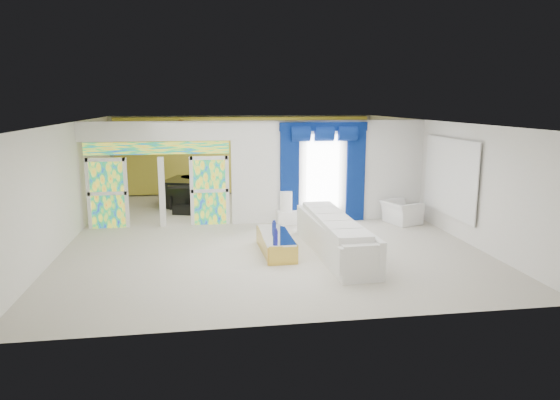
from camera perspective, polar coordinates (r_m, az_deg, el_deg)
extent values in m
plane|color=#B7AF9E|center=(14.03, -1.95, -3.51)|extent=(12.00, 12.00, 0.00)
cube|color=white|center=(15.09, 5.70, 3.29)|extent=(5.70, 0.18, 3.00)
cube|color=white|center=(14.56, -13.81, 7.59)|extent=(4.30, 0.18, 0.55)
cube|color=#994C3F|center=(14.95, -18.95, 0.72)|extent=(0.95, 0.04, 2.00)
cube|color=#994C3F|center=(14.70, -7.97, 1.06)|extent=(0.95, 0.04, 2.00)
cube|color=#994C3F|center=(14.60, -13.73, 5.73)|extent=(4.00, 0.05, 0.35)
cube|color=white|center=(14.94, 4.86, 3.03)|extent=(1.00, 0.02, 2.30)
cube|color=#031049|center=(14.72, 1.09, 2.75)|extent=(0.55, 0.10, 2.80)
cube|color=#031049|center=(15.19, 8.56, 2.89)|extent=(0.55, 0.10, 2.80)
cube|color=#031049|center=(14.78, 4.98, 8.28)|extent=(2.60, 0.12, 0.25)
cube|color=white|center=(14.22, 18.71, 2.48)|extent=(0.04, 2.70, 1.90)
cube|color=gold|center=(19.55, -4.03, 5.10)|extent=(9.70, 0.12, 2.90)
cube|color=white|center=(11.93, 6.17, -4.27)|extent=(1.03, 4.11, 0.78)
cube|color=gold|center=(12.00, -0.48, -4.97)|extent=(0.73, 1.98, 0.44)
cube|color=white|center=(14.86, 1.83, -1.92)|extent=(1.15, 0.42, 0.38)
cylinder|color=white|center=(14.71, 0.69, -0.15)|extent=(0.36, 0.36, 0.58)
imported|color=white|center=(15.24, 13.57, -1.36)|extent=(1.16, 1.24, 0.66)
cube|color=black|center=(17.80, -10.40, 0.93)|extent=(1.84, 2.11, 0.90)
cube|color=black|center=(16.29, -10.51, -1.11)|extent=(0.92, 0.58, 0.29)
cube|color=#AB7855|center=(16.09, -19.25, -0.66)|extent=(0.61, 0.56, 0.86)
sphere|color=gold|center=(16.92, -11.23, 7.89)|extent=(0.60, 0.60, 0.60)
cylinder|color=white|center=(11.63, -0.39, -4.07)|extent=(0.10, 0.10, 0.12)
cylinder|color=navy|center=(11.92, -0.63, -3.25)|extent=(0.08, 0.08, 0.30)
cylinder|color=navy|center=(11.40, -0.46, -4.08)|extent=(0.09, 0.09, 0.23)
cylinder|color=navy|center=(12.43, -0.73, -2.94)|extent=(0.08, 0.08, 0.17)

